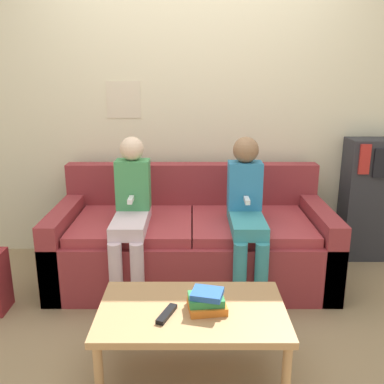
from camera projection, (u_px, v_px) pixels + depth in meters
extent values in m
plane|color=#937A56|center=(192.00, 316.00, 2.79)|extent=(10.00, 10.00, 0.00)
cube|color=beige|center=(192.00, 101.00, 3.52)|extent=(8.00, 0.06, 2.60)
cube|color=beige|center=(124.00, 100.00, 3.48)|extent=(0.28, 0.00, 0.30)
cube|color=maroon|center=(192.00, 253.00, 3.25)|extent=(2.03, 0.91, 0.42)
cube|color=maroon|center=(192.00, 188.00, 3.51)|extent=(2.03, 0.14, 0.40)
cube|color=maroon|center=(67.00, 243.00, 3.23)|extent=(0.14, 0.91, 0.58)
cube|color=maroon|center=(317.00, 243.00, 3.23)|extent=(0.14, 0.91, 0.58)
cube|color=#A1343A|center=(133.00, 224.00, 3.15)|extent=(0.85, 0.75, 0.07)
cube|color=#A1343A|center=(251.00, 224.00, 3.15)|extent=(0.85, 0.75, 0.07)
cube|color=#AD7F51|center=(192.00, 312.00, 2.15)|extent=(0.95, 0.57, 0.04)
cylinder|color=#AD7F51|center=(99.00, 377.00, 1.97)|extent=(0.04, 0.04, 0.35)
cylinder|color=#AD7F51|center=(286.00, 377.00, 1.97)|extent=(0.04, 0.04, 0.35)
cylinder|color=#AD7F51|center=(117.00, 318.00, 2.44)|extent=(0.04, 0.04, 0.35)
cylinder|color=#AD7F51|center=(268.00, 318.00, 2.44)|extent=(0.04, 0.04, 0.35)
cylinder|color=silver|center=(116.00, 278.00, 2.77)|extent=(0.09, 0.09, 0.49)
cylinder|color=silver|center=(138.00, 278.00, 2.77)|extent=(0.09, 0.09, 0.49)
cube|color=silver|center=(131.00, 221.00, 2.97)|extent=(0.23, 0.56, 0.09)
cube|color=#429356|center=(133.00, 184.00, 3.07)|extent=(0.24, 0.16, 0.36)
sphere|color=beige|center=(132.00, 149.00, 3.00)|extent=(0.17, 0.17, 0.17)
cube|color=white|center=(131.00, 200.00, 2.95)|extent=(0.03, 0.12, 0.03)
cylinder|color=teal|center=(240.00, 278.00, 2.77)|extent=(0.09, 0.09, 0.49)
cylinder|color=teal|center=(261.00, 278.00, 2.77)|extent=(0.09, 0.09, 0.49)
cube|color=teal|center=(246.00, 221.00, 2.97)|extent=(0.23, 0.56, 0.09)
cube|color=teal|center=(245.00, 185.00, 3.07)|extent=(0.24, 0.16, 0.34)
sphere|color=#8C6647|center=(246.00, 150.00, 3.00)|extent=(0.18, 0.18, 0.18)
cube|color=white|center=(247.00, 200.00, 2.95)|extent=(0.03, 0.12, 0.03)
cube|color=black|center=(167.00, 314.00, 2.08)|extent=(0.10, 0.17, 0.02)
cube|color=orange|center=(207.00, 306.00, 2.14)|extent=(0.20, 0.18, 0.04)
cube|color=#2D8442|center=(206.00, 299.00, 2.12)|extent=(0.18, 0.15, 0.04)
cube|color=#23519E|center=(207.00, 294.00, 2.11)|extent=(0.18, 0.16, 0.03)
cube|color=#2D2D33|center=(369.00, 200.00, 3.56)|extent=(0.42, 0.26, 1.02)
cube|color=red|center=(365.00, 159.00, 3.33)|extent=(0.08, 0.02, 0.24)
cube|color=black|center=(381.00, 163.00, 3.33)|extent=(0.11, 0.02, 0.23)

